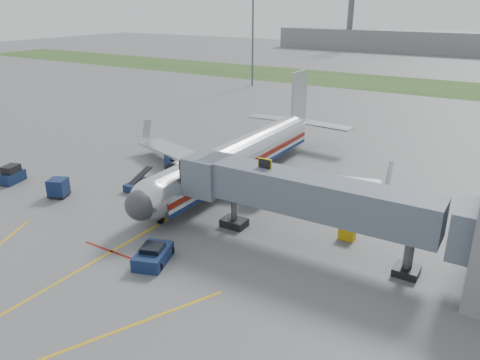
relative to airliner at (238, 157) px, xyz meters
The scene contains 16 objects.
ground 15.48m from the airliner, 90.01° to the right, with size 400.00×400.00×0.00m, color #565659.
grass_strip 74.80m from the airliner, 90.00° to the left, with size 300.00×25.00×0.01m, color #2D4C1E.
apron_markings 22.80m from the airliner, 90.01° to the right, with size 21.52×50.00×0.01m.
airliner is the anchor object (origin of this frame).
jet_bridge 16.54m from the airliner, 38.56° to the right, with size 25.30×4.00×6.90m.
light_mast_left 62.96m from the airliner, 118.72° to the left, with size 2.00×0.44×20.40m.
distant_terminal 155.08m from the airliner, 93.70° to the left, with size 120.00×14.00×8.00m, color slate.
control_tower 155.70m from the airliner, 104.96° to the left, with size 4.00×4.00×30.00m.
pushback_tug 19.28m from the airliner, 77.97° to the right, with size 3.18×4.02×1.46m.
baggage_tug 25.07m from the airliner, 145.99° to the right, with size 2.15×3.10×1.97m.
baggage_cart_a 8.45m from the airliner, behind, with size 2.17×2.17×1.78m.
baggage_cart_b 19.13m from the airliner, 132.90° to the right, with size 2.34×2.34×1.91m.
baggage_cart_c 10.81m from the airliner, 106.34° to the right, with size 1.85×1.85×1.85m.
belt_loader 11.33m from the airliner, 133.78° to the right, with size 1.34×3.83×1.85m.
ground_power_cart 17.14m from the airliner, 25.22° to the right, with size 1.35×0.91×1.07m.
ramp_worker 9.84m from the airliner, 108.07° to the right, with size 0.66×0.43×1.82m, color #9BE21A.
Camera 1 is at (26.14, -26.71, 18.88)m, focal length 35.00 mm.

